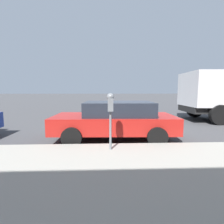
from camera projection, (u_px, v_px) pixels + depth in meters
The scene contains 4 objects.
ground_plane at pixel (123, 132), 7.45m from camera, with size 220.00×220.00×0.00m, color #424244.
sidewalk at pixel (159, 205), 2.53m from camera, with size 5.50×56.00×0.18m, color #99968C.
parking_meter at pixel (110, 107), 4.57m from camera, with size 0.21×0.19×1.50m.
car_red at pixel (115, 119), 6.26m from camera, with size 2.19×4.31×1.36m.
Camera 1 is at (-7.27, 0.78, 1.74)m, focal length 28.00 mm.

